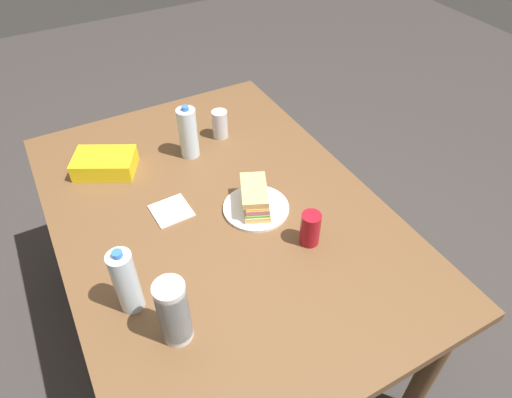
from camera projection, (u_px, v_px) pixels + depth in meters
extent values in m
plane|color=#383330|center=(227.00, 325.00, 2.13)|extent=(8.00, 8.00, 0.00)
cube|color=brown|center=(218.00, 214.00, 1.63)|extent=(1.57, 1.10, 0.04)
cylinder|color=brown|center=(429.00, 368.00, 1.60)|extent=(0.07, 0.07, 0.72)
cylinder|color=brown|center=(245.00, 156.00, 2.51)|extent=(0.07, 0.07, 0.72)
cylinder|color=brown|center=(72.00, 212.00, 2.18)|extent=(0.07, 0.07, 0.72)
cylinder|color=white|center=(256.00, 208.00, 1.61)|extent=(0.24, 0.24, 0.01)
cube|color=#DBB26B|center=(256.00, 204.00, 1.60)|extent=(0.19, 0.15, 0.02)
cube|color=#599E3F|center=(256.00, 201.00, 1.59)|extent=(0.18, 0.15, 0.01)
cube|color=#C6727A|center=(256.00, 198.00, 1.58)|extent=(0.18, 0.14, 0.02)
cube|color=yellow|center=(256.00, 195.00, 1.57)|extent=(0.17, 0.13, 0.01)
cube|color=#DBB26B|center=(254.00, 190.00, 1.57)|extent=(0.19, 0.15, 0.02)
cylinder|color=maroon|center=(310.00, 229.00, 1.46)|extent=(0.07, 0.07, 0.12)
cube|color=yellow|center=(105.00, 163.00, 1.76)|extent=(0.24, 0.27, 0.07)
cylinder|color=silver|center=(126.00, 282.00, 1.25)|extent=(0.07, 0.07, 0.22)
cylinder|color=blue|center=(117.00, 254.00, 1.17)|extent=(0.03, 0.03, 0.02)
cylinder|color=silver|center=(177.00, 325.00, 1.22)|extent=(0.08, 0.08, 0.09)
cylinder|color=silver|center=(176.00, 321.00, 1.21)|extent=(0.08, 0.08, 0.09)
cylinder|color=silver|center=(175.00, 318.00, 1.20)|extent=(0.08, 0.08, 0.09)
cylinder|color=silver|center=(174.00, 314.00, 1.18)|extent=(0.08, 0.08, 0.09)
cylinder|color=silver|center=(173.00, 310.00, 1.17)|extent=(0.08, 0.08, 0.09)
cylinder|color=silver|center=(172.00, 306.00, 1.16)|extent=(0.08, 0.08, 0.09)
cylinder|color=silver|center=(171.00, 302.00, 1.15)|extent=(0.08, 0.08, 0.09)
cylinder|color=silver|center=(171.00, 298.00, 1.13)|extent=(0.08, 0.08, 0.09)
cylinder|color=silver|center=(188.00, 133.00, 1.78)|extent=(0.08, 0.08, 0.21)
cylinder|color=blue|center=(185.00, 108.00, 1.71)|extent=(0.03, 0.03, 0.02)
cylinder|color=silver|center=(220.00, 124.00, 1.91)|extent=(0.07, 0.07, 0.12)
cube|color=white|center=(171.00, 211.00, 1.61)|extent=(0.14, 0.14, 0.01)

